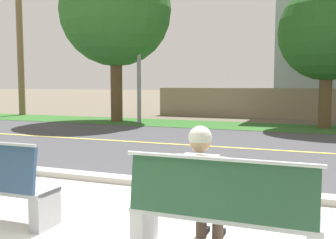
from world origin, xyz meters
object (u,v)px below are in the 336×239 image
Objects in this scene: shade_tree_left at (331,24)px; streetlamp at (141,21)px; bench_right at (222,213)px; shade_tree_far_left at (118,1)px; seated_person_white at (203,183)px.

streetlamp is at bearing -176.09° from shade_tree_left.
bench_right is 13.32m from streetlamp.
bench_right is at bearing -57.73° from shade_tree_far_left.
seated_person_white is 0.17× the size of streetlamp.
shade_tree_far_left is (-1.08, 0.08, 0.89)m from streetlamp.
shade_tree_left is (8.23, 0.41, -1.32)m from shade_tree_far_left.
streetlamp is 0.94× the size of shade_tree_far_left.
seated_person_white is 12.04m from shade_tree_left.
streetlamp reaches higher than shade_tree_left.
bench_right is 0.23× the size of shade_tree_far_left.
shade_tree_far_left reaches higher than seated_person_white.
streetlamp is 1.40m from shade_tree_far_left.
shade_tree_left is at bearing 3.91° from streetlamp.
seated_person_white reaches higher than bench_right.
shade_tree_left is (7.15, 0.49, -0.43)m from streetlamp.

